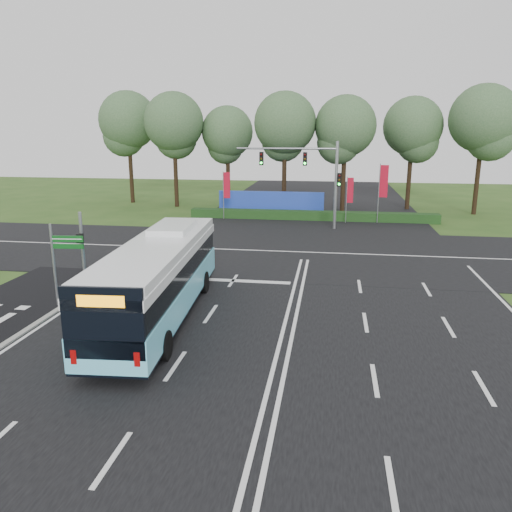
{
  "coord_description": "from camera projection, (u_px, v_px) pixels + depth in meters",
  "views": [
    {
      "loc": [
        1.74,
        -19.87,
        7.77
      ],
      "look_at": [
        -1.61,
        2.0,
        2.2
      ],
      "focal_mm": 35.0,
      "sensor_mm": 36.0,
      "label": 1
    }
  ],
  "objects": [
    {
      "name": "banner_flag_left",
      "position": [
        226.0,
        188.0,
        44.4
      ],
      "size": [
        0.61,
        0.24,
        4.31
      ],
      "rotation": [
        0.0,
        0.0,
        0.31
      ],
      "color": "gray",
      "rests_on": "ground"
    },
    {
      "name": "banner_flag_right",
      "position": [
        382.0,
        185.0,
        42.3
      ],
      "size": [
        0.74,
        0.18,
        5.09
      ],
      "rotation": [
        0.0,
        0.0,
        -0.17
      ],
      "color": "gray",
      "rests_on": "ground"
    },
    {
      "name": "pedestrian_signal",
      "position": [
        82.0,
        249.0,
        24.25
      ],
      "size": [
        0.36,
        0.44,
        4.0
      ],
      "rotation": [
        0.0,
        0.0,
        0.27
      ],
      "color": "gray",
      "rests_on": "ground"
    },
    {
      "name": "hedge",
      "position": [
        312.0,
        216.0,
        44.59
      ],
      "size": [
        22.0,
        1.2,
        0.8
      ],
      "primitive_type": "cube",
      "color": "#153613",
      "rests_on": "ground"
    },
    {
      "name": "eucalyptus_row",
      "position": [
        288.0,
        124.0,
        49.22
      ],
      "size": [
        41.68,
        9.89,
        11.99
      ],
      "color": "black",
      "rests_on": "ground"
    },
    {
      "name": "road_main",
      "position": [
        286.0,
        318.0,
        21.2
      ],
      "size": [
        20.0,
        120.0,
        0.04
      ],
      "primitive_type": "cube",
      "color": "black",
      "rests_on": "ground"
    },
    {
      "name": "kerb_strip",
      "position": [
        26.0,
        331.0,
        19.79
      ],
      "size": [
        0.25,
        18.0,
        0.12
      ],
      "primitive_type": "cube",
      "color": "gray",
      "rests_on": "ground"
    },
    {
      "name": "ground",
      "position": [
        286.0,
        319.0,
        21.2
      ],
      "size": [
        120.0,
        120.0,
        0.0
      ],
      "primitive_type": "plane",
      "color": "#2B4D19",
      "rests_on": "ground"
    },
    {
      "name": "road_cross",
      "position": [
        303.0,
        252.0,
        32.7
      ],
      "size": [
        120.0,
        14.0,
        0.05
      ],
      "primitive_type": "cube",
      "color": "black",
      "rests_on": "ground"
    },
    {
      "name": "city_bus",
      "position": [
        159.0,
        278.0,
        20.86
      ],
      "size": [
        3.46,
        12.61,
        3.58
      ],
      "rotation": [
        0.0,
        0.0,
        0.07
      ],
      "color": "#6DDDFD",
      "rests_on": "ground"
    },
    {
      "name": "banner_flag_mid",
      "position": [
        349.0,
        193.0,
        42.5
      ],
      "size": [
        0.58,
        0.19,
        4.01
      ],
      "rotation": [
        0.0,
        0.0,
        0.26
      ],
      "color": "gray",
      "rests_on": "ground"
    },
    {
      "name": "blue_hoarding",
      "position": [
        271.0,
        203.0,
        47.4
      ],
      "size": [
        10.0,
        0.3,
        2.2
      ],
      "primitive_type": "cube",
      "color": "#203FB1",
      "rests_on": "ground"
    },
    {
      "name": "street_sign",
      "position": [
        60.0,
        255.0,
        22.17
      ],
      "size": [
        1.48,
        0.24,
        3.81
      ],
      "rotation": [
        0.0,
        0.0,
        0.1
      ],
      "color": "gray",
      "rests_on": "ground"
    },
    {
      "name": "traffic_light_gantry",
      "position": [
        314.0,
        171.0,
        39.69
      ],
      "size": [
        8.41,
        0.28,
        7.0
      ],
      "color": "gray",
      "rests_on": "ground"
    }
  ]
}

